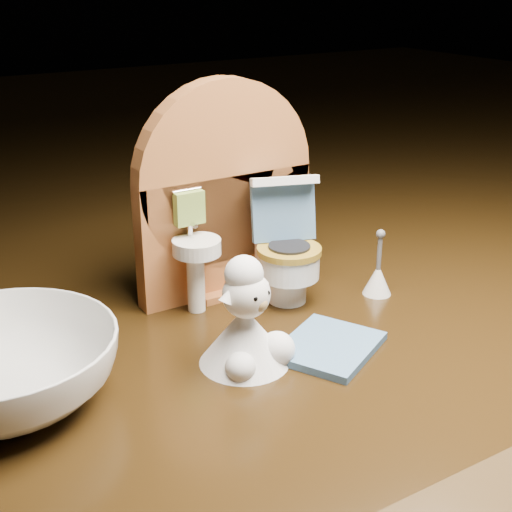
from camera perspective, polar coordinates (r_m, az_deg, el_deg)
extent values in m
cube|color=black|center=(0.49, 1.48, -10.75)|extent=(2.50, 2.50, 0.10)
cube|color=#A85F2E|center=(0.50, -2.47, 1.79)|extent=(0.13, 0.02, 0.09)
cylinder|color=#A85F2E|center=(0.49, -2.56, 6.55)|extent=(0.13, 0.02, 0.13)
cube|color=#A85F2E|center=(0.51, -2.40, -2.45)|extent=(0.05, 0.04, 0.01)
cylinder|color=white|center=(0.48, -4.83, -1.94)|extent=(0.01, 0.01, 0.04)
cylinder|color=white|center=(0.47, -4.76, 0.74)|extent=(0.03, 0.03, 0.01)
cylinder|color=silver|center=(0.47, -5.30, 2.22)|extent=(0.00, 0.00, 0.01)
cube|color=#7F9E40|center=(0.46, -5.36, 3.84)|extent=(0.02, 0.01, 0.02)
cube|color=#A85F2E|center=(0.51, 1.64, 3.15)|extent=(0.02, 0.01, 0.02)
cylinder|color=beige|center=(0.50, 2.00, 2.32)|extent=(0.02, 0.02, 0.02)
cylinder|color=white|center=(0.49, 2.52, -2.54)|extent=(0.03, 0.03, 0.02)
cylinder|color=white|center=(0.48, 2.66, -0.70)|extent=(0.04, 0.04, 0.02)
cylinder|color=olive|center=(0.48, 2.68, 0.45)|extent=(0.04, 0.04, 0.00)
cube|color=white|center=(0.51, 1.88, 0.20)|extent=(0.04, 0.03, 0.05)
cube|color=#496F96|center=(0.49, 2.17, 3.78)|extent=(0.05, 0.03, 0.04)
cube|color=white|center=(0.48, 2.34, 6.04)|extent=(0.05, 0.02, 0.01)
cylinder|color=#9FAD3F|center=(0.50, 3.03, 3.78)|extent=(0.01, 0.01, 0.01)
cube|color=#496F96|center=(0.44, 5.84, -7.23)|extent=(0.08, 0.07, 0.00)
cone|color=white|center=(0.51, 9.70, -1.84)|extent=(0.02, 0.02, 0.02)
cylinder|color=#59595B|center=(0.50, 9.85, 0.28)|extent=(0.00, 0.00, 0.03)
sphere|color=#59595B|center=(0.50, 9.95, 1.75)|extent=(0.01, 0.01, 0.01)
cone|color=white|center=(0.42, -0.94, -6.36)|extent=(0.05, 0.05, 0.04)
sphere|color=white|center=(0.42, 1.69, -7.47)|extent=(0.02, 0.02, 0.02)
sphere|color=white|center=(0.41, -1.23, -8.89)|extent=(0.02, 0.02, 0.02)
sphere|color=white|center=(0.40, -0.78, -3.09)|extent=(0.03, 0.03, 0.03)
sphere|color=#AA8850|center=(0.40, 0.25, -3.85)|extent=(0.01, 0.01, 0.01)
sphere|color=white|center=(0.40, -0.97, -1.50)|extent=(0.02, 0.02, 0.02)
cone|color=white|center=(0.39, -2.22, -3.11)|extent=(0.01, 0.01, 0.01)
cone|color=white|center=(0.41, 0.25, -2.02)|extent=(0.01, 0.01, 0.01)
sphere|color=black|center=(0.39, -0.09, -3.43)|extent=(0.00, 0.00, 0.00)
sphere|color=black|center=(0.40, 0.88, -2.98)|extent=(0.00, 0.00, 0.00)
imported|color=white|center=(0.40, -19.66, -8.56)|extent=(0.16, 0.16, 0.04)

